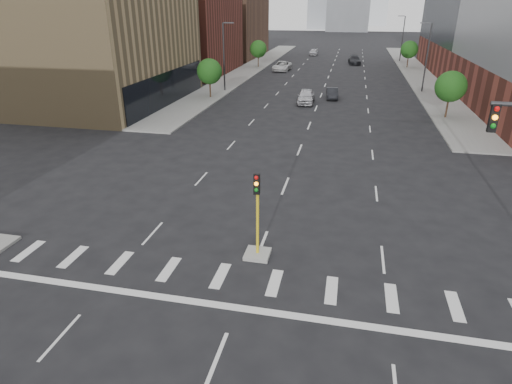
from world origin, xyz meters
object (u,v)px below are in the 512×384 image
(median_traffic_signal, at_px, (257,239))
(car_distant, at_px, (314,52))
(car_far_left, at_px, (282,66))
(car_mid_right, at_px, (332,93))
(car_deep_right, at_px, (355,60))
(car_near_left, at_px, (306,96))

(median_traffic_signal, bearing_deg, car_distant, 93.50)
(car_far_left, bearing_deg, car_mid_right, -63.74)
(median_traffic_signal, xyz_separation_m, car_far_left, (-8.81, 62.60, -0.14))
(median_traffic_signal, relative_size, car_mid_right, 1.09)
(car_deep_right, bearing_deg, car_far_left, -142.12)
(car_near_left, distance_m, car_deep_right, 39.70)
(car_mid_right, bearing_deg, car_distant, 92.16)
(car_far_left, height_order, car_deep_right, car_far_left)
(car_mid_right, relative_size, car_deep_right, 0.73)
(car_mid_right, relative_size, car_distant, 0.91)
(car_far_left, xyz_separation_m, car_deep_right, (12.94, 12.29, -0.03))
(car_mid_right, bearing_deg, car_near_left, -135.90)
(car_distant, bearing_deg, car_mid_right, -81.00)
(car_mid_right, distance_m, car_distant, 50.69)
(median_traffic_signal, bearing_deg, car_near_left, 92.41)
(car_distant, bearing_deg, car_far_left, -96.02)
(car_mid_right, bearing_deg, car_far_left, 107.99)
(median_traffic_signal, height_order, car_near_left, median_traffic_signal)
(car_near_left, xyz_separation_m, car_distant, (-3.97, 53.77, -0.09))
(median_traffic_signal, bearing_deg, car_mid_right, 87.81)
(car_mid_right, distance_m, car_far_left, 25.62)
(car_near_left, relative_size, car_distant, 1.12)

